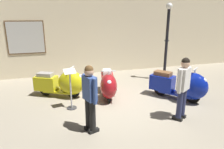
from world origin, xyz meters
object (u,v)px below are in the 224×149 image
Objects in this scene: scooter_2 at (182,85)px; visitor_1 at (183,85)px; visitor_0 at (90,94)px; scooter_1 at (108,84)px; info_stanchion at (71,92)px; lamppost at (166,44)px; scooter_0 at (64,83)px.

scooter_2 is 1.33m from visitor_1.
visitor_1 is at bearing -21.93° from visitor_0.
info_stanchion is at bearing -57.07° from scooter_1.
scooter_1 is 2.02m from visitor_0.
lamppost is 2.60× the size of info_stanchion.
scooter_0 is 4.21m from lamppost.
scooter_1 is at bearing -148.93° from scooter_2.
lamppost is (0.56, 1.99, 0.99)m from scooter_2.
scooter_0 is 0.94m from info_stanchion.
scooter_2 is 3.35m from info_stanchion.
visitor_1 is at bearing -113.25° from lamppost.
scooter_2 is at bearing -6.44° from info_stanchion.
visitor_1 is (-1.29, -3.01, -0.55)m from lamppost.
scooter_0 is at bearing -170.31° from lamppost.
scooter_0 is 1.09× the size of visitor_0.
scooter_2 is 1.09× the size of visitor_0.
info_stanchion is (-3.33, 0.38, -0.01)m from scooter_2.
visitor_0 reaches higher than scooter_1.
scooter_0 is 3.71m from scooter_2.
scooter_1 is at bearing 9.13° from scooter_0.
scooter_2 is 1.47× the size of info_stanchion.
visitor_1 is (-0.73, -1.02, 0.43)m from scooter_2.
info_stanchion reaches higher than scooter_0.
scooter_0 is at bearing -148.09° from scooter_2.
lamppost is at bearing 125.33° from scooter_1.
scooter_0 is 1.46× the size of info_stanchion.
lamppost reaches higher than visitor_1.
scooter_2 is 2.29m from lamppost.
scooter_0 is at bearing 98.72° from info_stanchion.
lamppost is (2.69, 1.16, 1.03)m from scooter_1.
scooter_0 reaches higher than scooter_1.
scooter_0 is 1.01× the size of scooter_1.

